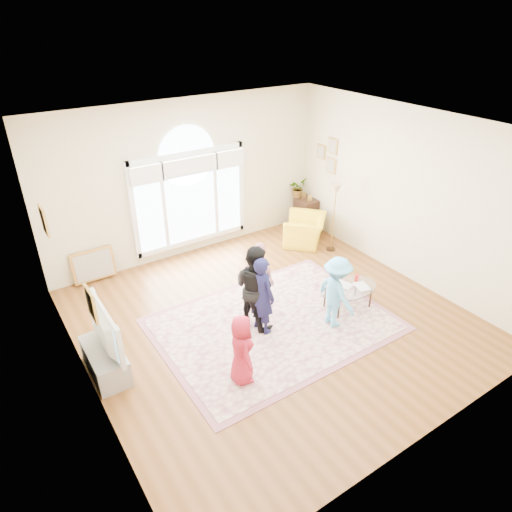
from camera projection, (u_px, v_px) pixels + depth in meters
ground at (273, 319)px, 7.77m from camera, size 6.00×6.00×0.00m
room_shell at (192, 184)px, 9.08m from camera, size 6.00×6.00×6.00m
area_rug at (274, 324)px, 7.64m from camera, size 3.60×2.60×0.02m
rug_border at (274, 324)px, 7.64m from camera, size 3.80×2.80×0.01m
tv_console at (105, 361)px, 6.56m from camera, size 0.45×1.00×0.42m
television at (99, 330)px, 6.30m from camera, size 0.18×1.18×0.68m
coffee_table at (349, 288)px, 7.88m from camera, size 1.14×0.78×0.54m
armchair at (305, 230)px, 10.11m from camera, size 1.28×1.27×0.63m
side_cabinet at (306, 213)px, 10.82m from camera, size 0.40×0.50×0.70m
floor_lamp at (336, 194)px, 9.34m from camera, size 0.26×0.26×1.51m
plant_pedestal at (297, 210)px, 10.96m from camera, size 0.20×0.20×0.70m
potted_plant at (298, 188)px, 10.68m from camera, size 0.51×0.48×0.45m
leaning_picture at (97, 280)px, 8.85m from camera, size 0.80×0.14×0.62m
child_red at (241, 349)px, 6.26m from camera, size 0.47×0.60×1.07m
child_navy at (262, 295)px, 7.18m from camera, size 0.41×0.54×1.34m
child_black at (254, 287)px, 7.30m from camera, size 0.74×0.84×1.45m
child_pink at (260, 276)px, 7.79m from camera, size 0.37×0.75×1.24m
child_blue at (336, 292)px, 7.34m from camera, size 0.51×0.83×1.25m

